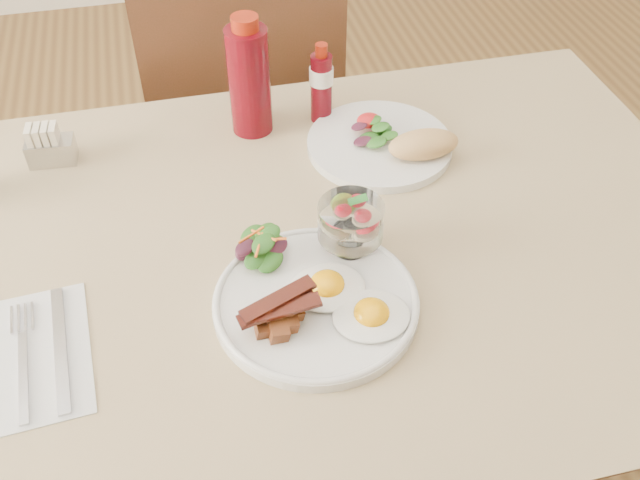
{
  "coord_description": "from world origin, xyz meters",
  "views": [
    {
      "loc": [
        -0.15,
        -0.74,
        1.49
      ],
      "look_at": [
        0.01,
        -0.06,
        0.82
      ],
      "focal_mm": 40.0,
      "sensor_mm": 36.0,
      "label": 1
    }
  ],
  "objects_px": {
    "fruit_cup": "(351,221)",
    "second_plate": "(390,143)",
    "table": "(303,284)",
    "sugar_caddy": "(49,147)",
    "main_plate": "(316,303)",
    "ketchup_bottle": "(249,79)",
    "chair_far": "(244,122)",
    "hot_sauce_bottle": "(321,84)"
  },
  "relations": [
    {
      "from": "fruit_cup",
      "to": "hot_sauce_bottle",
      "type": "height_order",
      "value": "hot_sauce_bottle"
    },
    {
      "from": "chair_far",
      "to": "hot_sauce_bottle",
      "type": "xyz_separation_m",
      "value": [
        0.1,
        -0.35,
        0.3
      ]
    },
    {
      "from": "chair_far",
      "to": "fruit_cup",
      "type": "xyz_separation_m",
      "value": [
        0.06,
        -0.7,
        0.3
      ]
    },
    {
      "from": "table",
      "to": "sugar_caddy",
      "type": "bearing_deg",
      "value": 141.3
    },
    {
      "from": "fruit_cup",
      "to": "ketchup_bottle",
      "type": "height_order",
      "value": "ketchup_bottle"
    },
    {
      "from": "hot_sauce_bottle",
      "to": "sugar_caddy",
      "type": "bearing_deg",
      "value": -177.84
    },
    {
      "from": "second_plate",
      "to": "sugar_caddy",
      "type": "bearing_deg",
      "value": 169.55
    },
    {
      "from": "main_plate",
      "to": "hot_sauce_bottle",
      "type": "relative_size",
      "value": 1.88
    },
    {
      "from": "main_plate",
      "to": "sugar_caddy",
      "type": "xyz_separation_m",
      "value": [
        -0.36,
        0.42,
        0.02
      ]
    },
    {
      "from": "main_plate",
      "to": "second_plate",
      "type": "xyz_separation_m",
      "value": [
        0.2,
        0.31,
        0.01
      ]
    },
    {
      "from": "second_plate",
      "to": "ketchup_bottle",
      "type": "distance_m",
      "value": 0.26
    },
    {
      "from": "chair_far",
      "to": "fruit_cup",
      "type": "bearing_deg",
      "value": -84.91
    },
    {
      "from": "ketchup_bottle",
      "to": "sugar_caddy",
      "type": "xyz_separation_m",
      "value": [
        -0.34,
        -0.02,
        -0.07
      ]
    },
    {
      "from": "chair_far",
      "to": "main_plate",
      "type": "xyz_separation_m",
      "value": [
        -0.01,
        -0.79,
        0.24
      ]
    },
    {
      "from": "main_plate",
      "to": "second_plate",
      "type": "relative_size",
      "value": 1.12
    },
    {
      "from": "main_plate",
      "to": "ketchup_bottle",
      "type": "bearing_deg",
      "value": 91.9
    },
    {
      "from": "fruit_cup",
      "to": "second_plate",
      "type": "relative_size",
      "value": 0.38
    },
    {
      "from": "main_plate",
      "to": "second_plate",
      "type": "distance_m",
      "value": 0.37
    },
    {
      "from": "second_plate",
      "to": "ketchup_bottle",
      "type": "bearing_deg",
      "value": 150.72
    },
    {
      "from": "sugar_caddy",
      "to": "second_plate",
      "type": "bearing_deg",
      "value": -6.1
    },
    {
      "from": "table",
      "to": "ketchup_bottle",
      "type": "distance_m",
      "value": 0.36
    },
    {
      "from": "sugar_caddy",
      "to": "main_plate",
      "type": "bearing_deg",
      "value": -44.92
    },
    {
      "from": "second_plate",
      "to": "hot_sauce_bottle",
      "type": "xyz_separation_m",
      "value": [
        -0.09,
        0.12,
        0.06
      ]
    },
    {
      "from": "main_plate",
      "to": "fruit_cup",
      "type": "distance_m",
      "value": 0.12
    },
    {
      "from": "second_plate",
      "to": "hot_sauce_bottle",
      "type": "bearing_deg",
      "value": 126.9
    },
    {
      "from": "sugar_caddy",
      "to": "table",
      "type": "bearing_deg",
      "value": -34.34
    },
    {
      "from": "table",
      "to": "main_plate",
      "type": "bearing_deg",
      "value": -93.36
    },
    {
      "from": "hot_sauce_bottle",
      "to": "sugar_caddy",
      "type": "distance_m",
      "value": 0.47
    },
    {
      "from": "chair_far",
      "to": "sugar_caddy",
      "type": "distance_m",
      "value": 0.58
    },
    {
      "from": "hot_sauce_bottle",
      "to": "fruit_cup",
      "type": "bearing_deg",
      "value": -96.71
    },
    {
      "from": "main_plate",
      "to": "second_plate",
      "type": "height_order",
      "value": "second_plate"
    },
    {
      "from": "fruit_cup",
      "to": "chair_far",
      "type": "bearing_deg",
      "value": 95.09
    },
    {
      "from": "ketchup_bottle",
      "to": "sugar_caddy",
      "type": "height_order",
      "value": "ketchup_bottle"
    },
    {
      "from": "chair_far",
      "to": "fruit_cup",
      "type": "relative_size",
      "value": 9.83
    },
    {
      "from": "second_plate",
      "to": "table",
      "type": "bearing_deg",
      "value": -135.75
    },
    {
      "from": "fruit_cup",
      "to": "main_plate",
      "type": "bearing_deg",
      "value": -129.67
    },
    {
      "from": "chair_far",
      "to": "ketchup_bottle",
      "type": "distance_m",
      "value": 0.48
    },
    {
      "from": "main_plate",
      "to": "chair_far",
      "type": "bearing_deg",
      "value": 89.47
    },
    {
      "from": "fruit_cup",
      "to": "sugar_caddy",
      "type": "xyz_separation_m",
      "value": [
        -0.43,
        0.33,
        -0.04
      ]
    },
    {
      "from": "table",
      "to": "ketchup_bottle",
      "type": "height_order",
      "value": "ketchup_bottle"
    },
    {
      "from": "fruit_cup",
      "to": "second_plate",
      "type": "distance_m",
      "value": 0.27
    },
    {
      "from": "ketchup_bottle",
      "to": "main_plate",
      "type": "bearing_deg",
      "value": -88.1
    }
  ]
}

